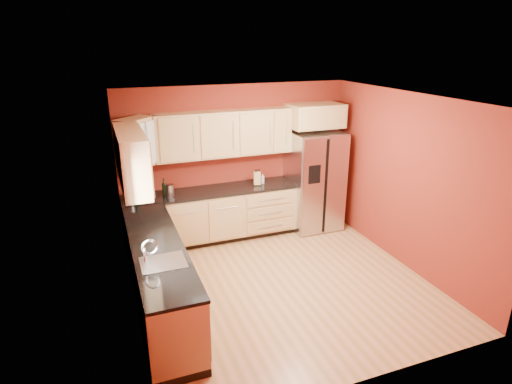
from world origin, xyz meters
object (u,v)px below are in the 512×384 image
at_px(refrigerator, 314,180).
at_px(knife_block, 257,178).
at_px(canister_left, 130,195).
at_px(wine_bottle_a, 136,188).
at_px(soap_dispenser, 263,179).

xyz_separation_m(refrigerator, knife_block, (-1.07, 0.07, 0.15)).
height_order(refrigerator, canister_left, refrigerator).
bearing_deg(canister_left, wine_bottle_a, 32.66).
bearing_deg(wine_bottle_a, soap_dispenser, -0.46).
height_order(wine_bottle_a, soap_dispenser, wine_bottle_a).
relative_size(wine_bottle_a, soap_dispenser, 1.98).
bearing_deg(knife_block, wine_bottle_a, -163.71).
distance_m(refrigerator, canister_left, 3.20).
xyz_separation_m(wine_bottle_a, soap_dispenser, (2.13, -0.02, -0.08)).
distance_m(canister_left, soap_dispenser, 2.24).
height_order(canister_left, knife_block, knife_block).
bearing_deg(wine_bottle_a, knife_block, -1.26).
xyz_separation_m(canister_left, knife_block, (2.13, 0.02, 0.02)).
distance_m(refrigerator, soap_dispenser, 0.97).
bearing_deg(soap_dispenser, refrigerator, -5.72).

